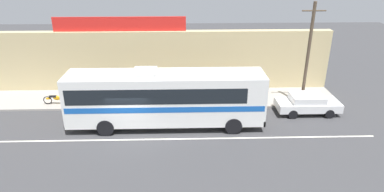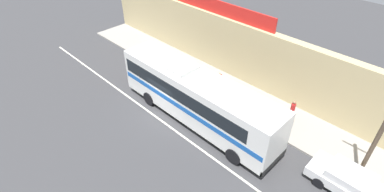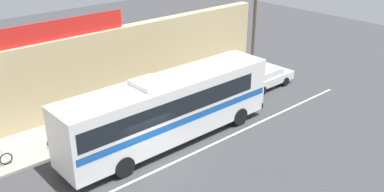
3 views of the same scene
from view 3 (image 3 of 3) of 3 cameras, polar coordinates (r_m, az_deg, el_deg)
ground_plane at (r=21.22m, az=-6.07°, el=-9.00°), size 70.00×70.00×0.00m
sidewalk_slab at (r=25.08m, az=-13.08°, el=-3.85°), size 30.00×3.60×0.14m
storefront_facade at (r=25.92m, az=-15.88°, el=2.43°), size 30.00×0.70×4.80m
storefront_billboard at (r=24.51m, az=-19.60°, el=8.02°), size 10.10×0.12×1.10m
road_center_stripe at (r=20.67m, az=-4.75°, el=-9.91°), size 30.00×0.14×0.01m
intercity_bus at (r=22.04m, az=-3.20°, el=-1.43°), size 12.28×2.62×3.78m
parked_car at (r=30.01m, az=9.72°, el=2.54°), size 4.30×1.90×1.37m
utility_pole at (r=29.87m, az=8.30°, el=8.96°), size 1.60×0.22×7.30m
motorcycle_purple at (r=23.27m, az=-16.92°, el=-5.21°), size 1.84×0.56×0.94m
pedestrian_near_shop at (r=28.31m, az=-1.11°, el=2.41°), size 0.30×0.48×1.69m
pedestrian_by_curb at (r=24.68m, az=-10.13°, el=-1.44°), size 0.30×0.48×1.62m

